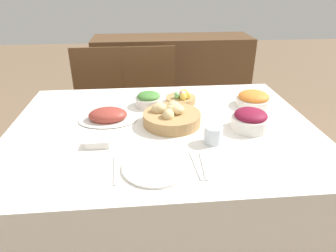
{
  "coord_description": "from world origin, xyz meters",
  "views": [
    {
      "loc": [
        -0.1,
        -1.33,
        1.44
      ],
      "look_at": [
        0.02,
        -0.09,
        0.81
      ],
      "focal_mm": 32.0,
      "sensor_mm": 36.0,
      "label": 1
    }
  ],
  "objects": [
    {
      "name": "spoon",
      "position": [
        0.13,
        -0.36,
        0.77
      ],
      "size": [
        0.02,
        0.2,
        0.0
      ],
      "rotation": [
        0.0,
        0.0,
        -0.06
      ],
      "color": "silver",
      "rests_on": "dining_table"
    },
    {
      "name": "carrot_bowl",
      "position": [
        0.53,
        0.21,
        0.81
      ],
      "size": [
        0.2,
        0.2,
        0.09
      ],
      "color": "silver",
      "rests_on": "dining_table"
    },
    {
      "name": "green_salad_bowl",
      "position": [
        -0.06,
        0.26,
        0.81
      ],
      "size": [
        0.15,
        0.15,
        0.08
      ],
      "color": "silver",
      "rests_on": "dining_table"
    },
    {
      "name": "knife",
      "position": [
        0.1,
        -0.36,
        0.77
      ],
      "size": [
        0.02,
        0.2,
        0.0
      ],
      "rotation": [
        0.0,
        0.0,
        0.06
      ],
      "color": "silver",
      "rests_on": "dining_table"
    },
    {
      "name": "bread_basket",
      "position": [
        0.04,
        0.02,
        0.81
      ],
      "size": [
        0.29,
        0.29,
        0.11
      ],
      "color": "#AD8451",
      "rests_on": "dining_table"
    },
    {
      "name": "chair_far_left",
      "position": [
        -0.43,
        0.9,
        0.5
      ],
      "size": [
        0.43,
        0.43,
        0.95
      ],
      "rotation": [
        0.0,
        0.0,
        0.02
      ],
      "color": "brown",
      "rests_on": "ground"
    },
    {
      "name": "chair_far_center",
      "position": [
        -0.03,
        0.9,
        0.5
      ],
      "size": [
        0.42,
        0.42,
        0.95
      ],
      "rotation": [
        0.0,
        0.0,
        0.01
      ],
      "color": "brown",
      "rests_on": "ground"
    },
    {
      "name": "dining_table",
      "position": [
        0.0,
        0.0,
        0.39
      ],
      "size": [
        1.51,
        1.15,
        0.77
      ],
      "color": "white",
      "rests_on": "ground"
    },
    {
      "name": "butter_dish",
      "position": [
        -0.3,
        -0.17,
        0.79
      ],
      "size": [
        0.1,
        0.06,
        0.03
      ],
      "color": "silver",
      "rests_on": "dining_table"
    },
    {
      "name": "egg_basket",
      "position": [
        0.13,
        0.29,
        0.8
      ],
      "size": [
        0.17,
        0.17,
        0.08
      ],
      "color": "#AD8451",
      "rests_on": "dining_table"
    },
    {
      "name": "drinking_cup",
      "position": [
        0.21,
        -0.19,
        0.81
      ],
      "size": [
        0.08,
        0.08,
        0.08
      ],
      "color": "silver",
      "rests_on": "dining_table"
    },
    {
      "name": "sideboard",
      "position": [
        0.22,
        1.63,
        0.45
      ],
      "size": [
        1.54,
        0.44,
        0.91
      ],
      "color": "brown",
      "rests_on": "ground"
    },
    {
      "name": "ham_platter",
      "position": [
        -0.27,
        0.09,
        0.79
      ],
      "size": [
        0.3,
        0.21,
        0.07
      ],
      "color": "silver",
      "rests_on": "dining_table"
    },
    {
      "name": "beet_salad_bowl",
      "position": [
        0.42,
        -0.07,
        0.82
      ],
      "size": [
        0.18,
        0.18,
        0.1
      ],
      "color": "silver",
      "rests_on": "dining_table"
    },
    {
      "name": "fork",
      "position": [
        -0.21,
        -0.36,
        0.77
      ],
      "size": [
        0.02,
        0.2,
        0.0
      ],
      "rotation": [
        0.0,
        0.0,
        0.06
      ],
      "color": "silver",
      "rests_on": "dining_table"
    },
    {
      "name": "dinner_plate",
      "position": [
        -0.05,
        -0.36,
        0.78
      ],
      "size": [
        0.26,
        0.26,
        0.01
      ],
      "color": "silver",
      "rests_on": "dining_table"
    },
    {
      "name": "ground_plane",
      "position": [
        0.0,
        0.0,
        0.0
      ],
      "size": [
        12.0,
        12.0,
        0.0
      ],
      "primitive_type": "plane",
      "color": "#7F664C"
    }
  ]
}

